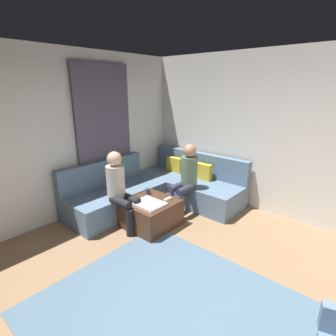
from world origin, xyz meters
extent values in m
cube|color=silver|center=(0.00, 2.94, 1.35)|extent=(6.00, 0.12, 2.70)
cube|color=silver|center=(-2.94, 0.00, 1.35)|extent=(0.12, 6.00, 2.70)
cube|color=#595166|center=(-2.84, 1.30, 1.25)|extent=(0.06, 1.10, 2.50)
cube|color=slate|center=(-0.20, 0.10, 0.01)|extent=(2.60, 2.20, 0.01)
cube|color=slate|center=(-1.78, 2.41, 0.21)|extent=(2.10, 0.85, 0.42)
cube|color=slate|center=(-1.78, 2.76, 0.65)|extent=(2.10, 0.14, 0.45)
cube|color=slate|center=(-2.41, 1.13, 0.21)|extent=(0.85, 1.70, 0.42)
cube|color=slate|center=(-2.76, 1.13, 0.65)|extent=(0.14, 1.70, 0.45)
cube|color=gold|center=(-2.28, 2.58, 0.54)|extent=(0.36, 0.12, 0.36)
cube|color=gold|center=(-1.58, 2.58, 0.54)|extent=(0.36, 0.12, 0.36)
cube|color=#4C2D1E|center=(-1.62, 1.19, 0.21)|extent=(0.76, 0.76, 0.42)
cube|color=white|center=(-1.52, 1.07, 0.44)|extent=(0.44, 0.36, 0.04)
cylinder|color=#334C72|center=(-1.84, 1.37, 0.47)|extent=(0.08, 0.08, 0.10)
cube|color=white|center=(-1.44, 1.41, 0.43)|extent=(0.05, 0.15, 0.02)
cylinder|color=#2D3347|center=(-1.40, 1.63, 0.21)|extent=(0.12, 0.12, 0.42)
cylinder|color=#2D3347|center=(-1.58, 1.63, 0.21)|extent=(0.12, 0.12, 0.42)
cylinder|color=#2D3347|center=(-1.40, 1.83, 0.48)|extent=(0.12, 0.40, 0.12)
cylinder|color=#2D3347|center=(-1.58, 1.83, 0.48)|extent=(0.12, 0.40, 0.12)
cylinder|color=#597259|center=(-1.49, 2.03, 0.73)|extent=(0.28, 0.28, 0.50)
sphere|color=tan|center=(-1.49, 2.03, 1.09)|extent=(0.22, 0.22, 0.22)
cylinder|color=black|center=(-1.63, 0.96, 0.21)|extent=(0.12, 0.12, 0.42)
cylinder|color=black|center=(-1.63, 0.78, 0.21)|extent=(0.12, 0.12, 0.42)
cylinder|color=black|center=(-1.83, 0.96, 0.48)|extent=(0.40, 0.12, 0.12)
cylinder|color=black|center=(-1.83, 0.78, 0.48)|extent=(0.40, 0.12, 0.12)
cylinder|color=beige|center=(-2.03, 0.87, 0.73)|extent=(0.28, 0.28, 0.50)
sphere|color=#D8AD8C|center=(-2.03, 0.87, 1.09)|extent=(0.22, 0.22, 0.22)
camera|label=1|loc=(1.06, -1.44, 2.13)|focal=28.13mm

